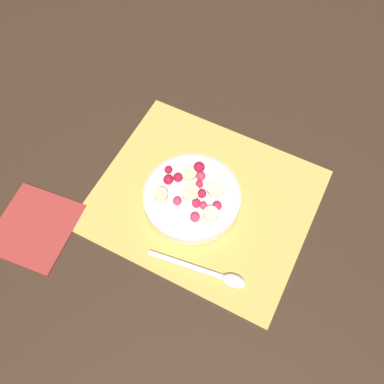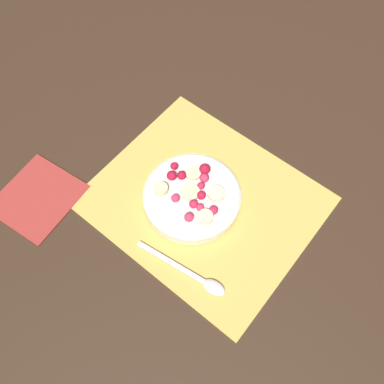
{
  "view_description": "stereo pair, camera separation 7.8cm",
  "coord_description": "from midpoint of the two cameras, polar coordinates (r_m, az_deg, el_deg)",
  "views": [
    {
      "loc": [
        0.15,
        -0.35,
        0.73
      ],
      "look_at": [
        -0.02,
        -0.01,
        0.04
      ],
      "focal_mm": 40.0,
      "sensor_mm": 36.0,
      "label": 1
    },
    {
      "loc": [
        0.22,
        -0.31,
        0.73
      ],
      "look_at": [
        -0.02,
        -0.01,
        0.04
      ],
      "focal_mm": 40.0,
      "sensor_mm": 36.0,
      "label": 2
    }
  ],
  "objects": [
    {
      "name": "ground_plane",
      "position": [
        0.82,
        4.36,
        -1.53
      ],
      "size": [
        3.0,
        3.0,
        0.0
      ],
      "primitive_type": "plane",
      "color": "#382619"
    },
    {
      "name": "placemat",
      "position": [
        0.82,
        4.38,
        -1.44
      ],
      "size": [
        0.4,
        0.34,
        0.01
      ],
      "color": "#E0B251",
      "rests_on": "ground_plane"
    },
    {
      "name": "spoon",
      "position": [
        0.75,
        3.69,
        -11.62
      ],
      "size": [
        0.18,
        0.04,
        0.01
      ],
      "rotation": [
        0.0,
        0.0,
        6.42
      ],
      "color": "silver",
      "rests_on": "placemat"
    },
    {
      "name": "napkin",
      "position": [
        0.86,
        -17.49,
        -0.91
      ],
      "size": [
        0.15,
        0.16,
        0.01
      ],
      "color": "#A3332D",
      "rests_on": "ground_plane"
    },
    {
      "name": "fruit_bowl",
      "position": [
        0.8,
        2.81,
        -0.81
      ],
      "size": [
        0.18,
        0.18,
        0.05
      ],
      "color": "silver",
      "rests_on": "placemat"
    }
  ]
}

